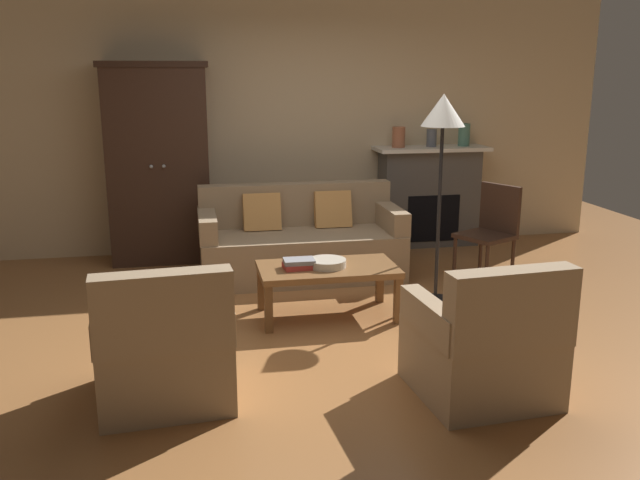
% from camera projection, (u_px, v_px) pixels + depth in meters
% --- Properties ---
extents(ground_plane, '(9.60, 9.60, 0.00)m').
position_uv_depth(ground_plane, '(339.00, 325.00, 5.30)').
color(ground_plane, '#9E6638').
extents(back_wall, '(7.20, 0.10, 2.80)m').
position_uv_depth(back_wall, '(289.00, 121.00, 7.39)').
color(back_wall, beige).
rests_on(back_wall, ground).
extents(fireplace, '(1.26, 0.48, 1.12)m').
position_uv_depth(fireplace, '(429.00, 195.00, 7.64)').
color(fireplace, '#4C4947').
rests_on(fireplace, ground).
extents(armoire, '(1.06, 0.57, 2.03)m').
position_uv_depth(armoire, '(158.00, 163.00, 6.90)').
color(armoire, '#382319').
rests_on(armoire, ground).
extents(couch, '(1.92, 0.85, 0.86)m').
position_uv_depth(couch, '(300.00, 243.00, 6.53)').
color(couch, '#937A5B').
rests_on(couch, ground).
extents(coffee_table, '(1.10, 0.60, 0.42)m').
position_uv_depth(coffee_table, '(328.00, 273.00, 5.41)').
color(coffee_table, brown).
rests_on(coffee_table, ground).
extents(fruit_bowl, '(0.30, 0.30, 0.06)m').
position_uv_depth(fruit_bowl, '(327.00, 263.00, 5.37)').
color(fruit_bowl, beige).
rests_on(fruit_bowl, coffee_table).
extents(book_stack, '(0.25, 0.19, 0.08)m').
position_uv_depth(book_stack, '(299.00, 264.00, 5.32)').
color(book_stack, '#B73833').
rests_on(book_stack, coffee_table).
extents(mantel_vase_terracotta, '(0.14, 0.14, 0.23)m').
position_uv_depth(mantel_vase_terracotta, '(399.00, 137.00, 7.39)').
color(mantel_vase_terracotta, '#A86042').
rests_on(mantel_vase_terracotta, fireplace).
extents(mantel_vase_slate, '(0.11, 0.11, 0.19)m').
position_uv_depth(mantel_vase_slate, '(432.00, 138.00, 7.46)').
color(mantel_vase_slate, '#565B66').
rests_on(mantel_vase_slate, fireplace).
extents(mantel_vase_jade, '(0.13, 0.13, 0.25)m').
position_uv_depth(mantel_vase_jade, '(464.00, 135.00, 7.53)').
color(mantel_vase_jade, slate).
rests_on(mantel_vase_jade, fireplace).
extents(armchair_near_left, '(0.83, 0.82, 0.88)m').
position_uv_depth(armchair_near_left, '(164.00, 352.00, 4.01)').
color(armchair_near_left, '#997F60').
rests_on(armchair_near_left, ground).
extents(armchair_near_right, '(0.83, 0.82, 0.88)m').
position_uv_depth(armchair_near_right, '(485.00, 348.00, 4.06)').
color(armchair_near_right, '#997F60').
rests_on(armchair_near_right, ground).
extents(side_chair_wooden, '(0.59, 0.59, 0.90)m').
position_uv_depth(side_chair_wooden, '(491.00, 226.00, 6.37)').
color(side_chair_wooden, '#382319').
rests_on(side_chair_wooden, ground).
extents(floor_lamp, '(0.36, 0.36, 1.76)m').
position_uv_depth(floor_lamp, '(443.00, 123.00, 5.49)').
color(floor_lamp, black).
rests_on(floor_lamp, ground).
extents(dog, '(0.26, 0.57, 0.39)m').
position_uv_depth(dog, '(152.00, 307.00, 4.97)').
color(dog, beige).
rests_on(dog, ground).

